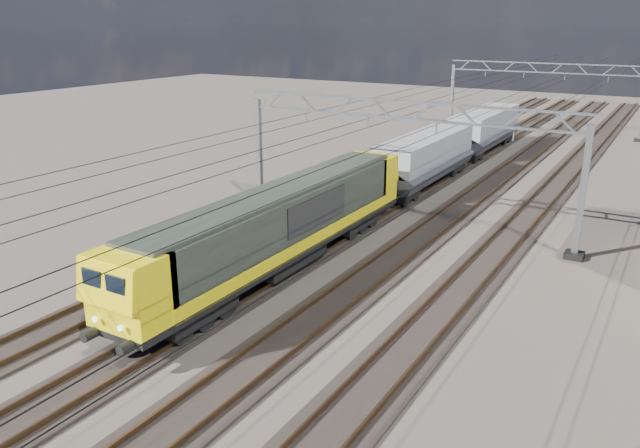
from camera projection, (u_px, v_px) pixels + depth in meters
The scene contains 11 objects.
ground at pixel (365, 248), 32.10m from camera, with size 160.00×160.00×0.00m, color black.
track_outer_west at pixel (270, 228), 34.98m from camera, with size 2.60×140.00×0.30m.
track_loco at pixel (332, 240), 33.04m from camera, with size 2.60×140.00×0.30m.
track_inner_east at pixel (401, 254), 31.11m from camera, with size 2.60×140.00×0.30m.
track_outer_east at pixel (480, 269), 29.17m from camera, with size 2.60×140.00×0.30m.
catenary_gantry_mid at pixel (400, 160), 34.15m from camera, with size 19.90×0.90×7.11m.
catenary_gantry_far at pixel (542, 95), 63.60m from camera, with size 19.90×0.90×7.11m.
overhead_wires at pixel (428, 117), 36.85m from camera, with size 12.03×140.00×0.53m.
locomotive at pixel (281, 223), 28.51m from camera, with size 2.76×21.10×3.62m.
hopper_wagon_lead at pixel (425, 156), 43.02m from camera, with size 3.38×13.00×3.25m.
hopper_wagon_mid at pixel (485, 127), 54.63m from camera, with size 3.38×13.00×3.25m.
Camera 1 is at (13.31, -27.11, 11.19)m, focal length 35.00 mm.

